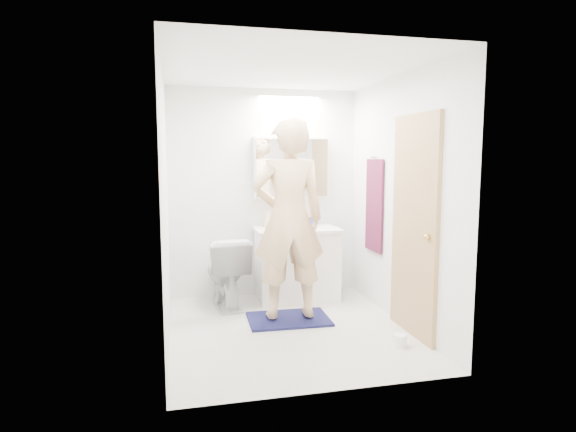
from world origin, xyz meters
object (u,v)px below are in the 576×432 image
object	(u,v)px
toilet	(226,271)
person	(289,219)
medicine_cabinet	(291,168)
soap_bottle_a	(267,218)
toothbrush_cup	(313,221)
soap_bottle_b	(278,218)
vanity_cabinet	(297,265)
toilet_paper_roll	(400,340)

from	to	relation	value
toilet	person	size ratio (longest dim) A/B	0.40
medicine_cabinet	person	bearing A→B (deg)	-104.78
soap_bottle_a	toothbrush_cup	distance (m)	0.56
soap_bottle_a	toothbrush_cup	size ratio (longest dim) A/B	2.09
toilet	soap_bottle_b	size ratio (longest dim) A/B	4.11
medicine_cabinet	soap_bottle_b	world-z (taller)	medicine_cabinet
soap_bottle_b	toothbrush_cup	xyz separation A→B (m)	(0.42, -0.02, -0.05)
toilet	toothbrush_cup	size ratio (longest dim) A/B	7.48
vanity_cabinet	person	size ratio (longest dim) A/B	0.46
toothbrush_cup	soap_bottle_a	bearing A→B (deg)	-178.96
soap_bottle_a	medicine_cabinet	bearing A→B (deg)	11.62
medicine_cabinet	toilet_paper_roll	distance (m)	2.36
vanity_cabinet	toilet_paper_roll	xyz separation A→B (m)	(0.52, -1.57, -0.34)
vanity_cabinet	toothbrush_cup	xyz separation A→B (m)	(0.24, 0.16, 0.48)
soap_bottle_a	toothbrush_cup	xyz separation A→B (m)	(0.55, 0.01, -0.06)
toilet_paper_roll	vanity_cabinet	bearing A→B (deg)	108.40
medicine_cabinet	toilet	distance (m)	1.41
toilet	vanity_cabinet	bearing A→B (deg)	-177.41
toilet	toilet_paper_roll	world-z (taller)	toilet
medicine_cabinet	soap_bottle_a	world-z (taller)	medicine_cabinet
medicine_cabinet	person	distance (m)	1.07
medicine_cabinet	soap_bottle_b	distance (m)	0.61
person	soap_bottle_a	world-z (taller)	person
vanity_cabinet	toilet_paper_roll	world-z (taller)	vanity_cabinet
vanity_cabinet	toilet_paper_roll	size ratio (longest dim) A/B	8.18
medicine_cabinet	person	world-z (taller)	person
person	toilet_paper_roll	xyz separation A→B (m)	(0.79, -0.86, -0.97)
toilet	toothbrush_cup	distance (m)	1.20
vanity_cabinet	soap_bottle_b	size ratio (longest dim) A/B	4.77
vanity_cabinet	toilet	distance (m)	0.83
soap_bottle_b	toothbrush_cup	bearing A→B (deg)	-2.75
vanity_cabinet	soap_bottle_a	world-z (taller)	soap_bottle_a
medicine_cabinet	soap_bottle_a	size ratio (longest dim) A/B	4.06
vanity_cabinet	person	world-z (taller)	person
person	medicine_cabinet	bearing A→B (deg)	-103.07
vanity_cabinet	toilet	world-z (taller)	vanity_cabinet
medicine_cabinet	toothbrush_cup	bearing A→B (deg)	-10.88
soap_bottle_a	toilet_paper_roll	bearing A→B (deg)	-64.17
soap_bottle_b	toothbrush_cup	size ratio (longest dim) A/B	1.82
medicine_cabinet	toilet	size ratio (longest dim) A/B	1.14
toothbrush_cup	soap_bottle_b	bearing A→B (deg)	177.25
medicine_cabinet	vanity_cabinet	bearing A→B (deg)	-84.86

